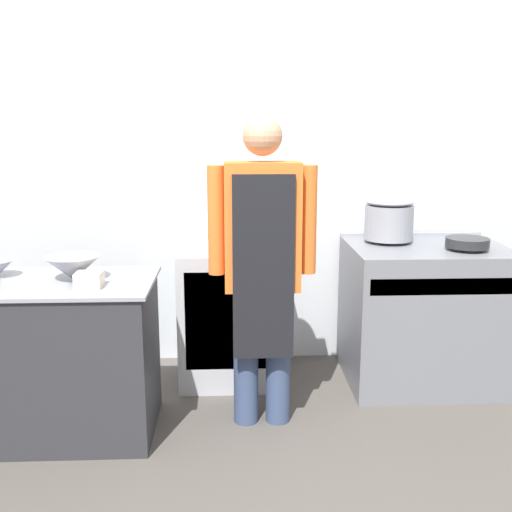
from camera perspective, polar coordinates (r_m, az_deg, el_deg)
name	(u,v)px	position (r m, az deg, el deg)	size (l,w,h in m)	color
wall_back	(245,173)	(4.20, -1.01, 7.92)	(8.00, 0.05, 2.70)	silver
prep_counter	(52,357)	(3.50, -18.86, -9.13)	(1.14, 0.67, 0.86)	#2D2D33
stove	(424,314)	(4.11, 15.69, -5.32)	(1.00, 0.78, 0.93)	slate
fridge_unit	(232,313)	(4.01, -2.28, -5.45)	(0.69, 0.63, 0.89)	silver
person_cook	(262,257)	(3.26, 0.61, -0.09)	(0.59, 0.24, 1.72)	#38476B
mixing_bowl	(73,268)	(3.34, -17.03, -1.10)	(0.30, 0.30, 0.13)	gray
plastic_tub	(89,280)	(3.18, -15.61, -2.17)	(0.13, 0.13, 0.08)	silver
stock_pot	(389,218)	(4.04, 12.55, 3.51)	(0.32, 0.32, 0.28)	gray
saute_pan	(467,242)	(3.94, 19.48, 1.23)	(0.27, 0.27, 0.06)	#262628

